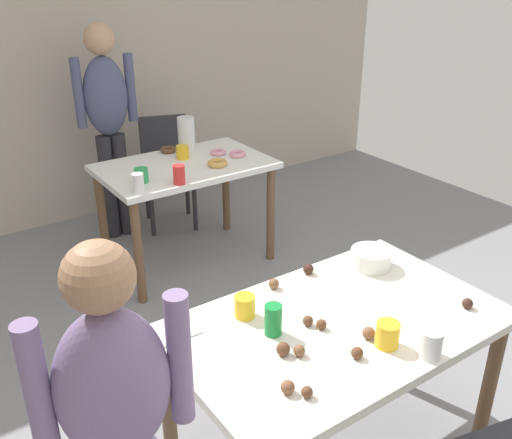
{
  "coord_description": "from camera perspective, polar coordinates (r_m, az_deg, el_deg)",
  "views": [
    {
      "loc": [
        -1.31,
        -1.33,
        2.03
      ],
      "look_at": [
        0.07,
        0.66,
        0.9
      ],
      "focal_mm": 39.8,
      "sensor_mm": 36.0,
      "label": 1
    }
  ],
  "objects": [
    {
      "name": "wall_back",
      "position": [
        4.77,
        -19.03,
        14.92
      ],
      "size": [
        6.4,
        0.1,
        2.6
      ],
      "primitive_type": "cube",
      "color": "#BCB2A3",
      "rests_on": "ground_plane"
    },
    {
      "name": "dining_table_near",
      "position": [
        2.3,
        8.05,
        -11.99
      ],
      "size": [
        1.29,
        0.79,
        0.75
      ],
      "color": "silver",
      "rests_on": "ground_plane"
    },
    {
      "name": "dining_table_far",
      "position": [
        3.92,
        -7.11,
        4.08
      ],
      "size": [
        1.14,
        0.72,
        0.75
      ],
      "color": "white",
      "rests_on": "ground_plane"
    },
    {
      "name": "chair_far_table",
      "position": [
        4.66,
        -8.96,
        5.49
      ],
      "size": [
        0.51,
        0.51,
        0.87
      ],
      "color": "#2D2D33",
      "rests_on": "ground_plane"
    },
    {
      "name": "person_girl_near",
      "position": [
        1.75,
        -13.73,
        -19.08
      ],
      "size": [
        0.45,
        0.27,
        1.4
      ],
      "color": "#383D4C",
      "rests_on": "ground_plane"
    },
    {
      "name": "person_adult_far",
      "position": [
        4.36,
        -14.7,
        10.23
      ],
      "size": [
        0.45,
        0.23,
        1.62
      ],
      "color": "#28282D",
      "rests_on": "ground_plane"
    },
    {
      "name": "mixing_bowl",
      "position": [
        2.61,
        11.46,
        -3.83
      ],
      "size": [
        0.18,
        0.18,
        0.08
      ],
      "primitive_type": "cylinder",
      "color": "white",
      "rests_on": "dining_table_near"
    },
    {
      "name": "soda_can",
      "position": [
        2.12,
        1.74,
        -10.04
      ],
      "size": [
        0.07,
        0.07,
        0.12
      ],
      "primitive_type": "cylinder",
      "color": "#198438",
      "rests_on": "dining_table_near"
    },
    {
      "name": "fork_near",
      "position": [
        2.14,
        -7.45,
        -11.83
      ],
      "size": [
        0.17,
        0.02,
        0.01
      ],
      "primitive_type": "cube",
      "color": "silver",
      "rests_on": "dining_table_near"
    },
    {
      "name": "cup_near_0",
      "position": [
        2.11,
        17.16,
        -11.84
      ],
      "size": [
        0.08,
        0.08,
        0.11
      ],
      "primitive_type": "cylinder",
      "color": "white",
      "rests_on": "dining_table_near"
    },
    {
      "name": "cup_near_1",
      "position": [
        2.12,
        13.07,
        -11.19
      ],
      "size": [
        0.09,
        0.09,
        0.09
      ],
      "primitive_type": "cylinder",
      "color": "yellow",
      "rests_on": "dining_table_near"
    },
    {
      "name": "cup_near_2",
      "position": [
        2.22,
        -1.14,
        -8.71
      ],
      "size": [
        0.08,
        0.08,
        0.09
      ],
      "primitive_type": "cylinder",
      "color": "yellow",
      "rests_on": "dining_table_near"
    },
    {
      "name": "cake_ball_0",
      "position": [
        2.18,
        6.59,
        -10.43
      ],
      "size": [
        0.04,
        0.04,
        0.04
      ],
      "primitive_type": "sphere",
      "color": "brown",
      "rests_on": "dining_table_near"
    },
    {
      "name": "cake_ball_1",
      "position": [
        2.43,
        20.49,
        -7.91
      ],
      "size": [
        0.04,
        0.04,
        0.04
      ],
      "primitive_type": "sphere",
      "color": "#3D2319",
      "rests_on": "dining_table_near"
    },
    {
      "name": "cake_ball_2",
      "position": [
        2.52,
        5.28,
        -4.97
      ],
      "size": [
        0.05,
        0.05,
        0.05
      ],
      "primitive_type": "sphere",
      "color": "#3D2319",
      "rests_on": "dining_table_near"
    },
    {
      "name": "cake_ball_3",
      "position": [
        1.89,
        5.14,
        -16.9
      ],
      "size": [
        0.04,
        0.04,
        0.04
      ],
      "primitive_type": "sphere",
      "color": "brown",
      "rests_on": "dining_table_near"
    },
    {
      "name": "cake_ball_4",
      "position": [
        2.04,
        2.74,
        -12.87
      ],
      "size": [
        0.05,
        0.05,
        0.05
      ],
      "primitive_type": "sphere",
      "color": "brown",
      "rests_on": "dining_table_near"
    },
    {
      "name": "cake_ball_5",
      "position": [
        2.05,
        4.37,
        -13.0
      ],
      "size": [
        0.04,
        0.04,
        0.04
      ],
      "primitive_type": "sphere",
      "color": "brown",
      "rests_on": "dining_table_near"
    },
    {
      "name": "cake_ball_6",
      "position": [
        2.06,
        10.12,
        -13.06
      ],
      "size": [
        0.04,
        0.04,
        0.04
      ],
      "primitive_type": "sphere",
      "color": "brown",
      "rests_on": "dining_table_near"
    },
    {
      "name": "cake_ball_7",
      "position": [
        2.16,
        11.17,
        -11.16
      ],
      "size": [
        0.05,
        0.05,
        0.05
      ],
      "primitive_type": "sphere",
      "color": "brown",
      "rests_on": "dining_table_near"
    },
    {
      "name": "cake_ball_8",
      "position": [
        1.9,
        3.21,
        -16.47
      ],
      "size": [
        0.05,
        0.05,
        0.05
      ],
      "primitive_type": "sphere",
      "color": "brown",
      "rests_on": "dining_table_near"
    },
    {
      "name": "cake_ball_9",
      "position": [
        2.41,
        1.79,
        -6.47
      ],
      "size": [
        0.05,
        0.05,
        0.05
      ],
      "primitive_type": "sphere",
      "color": "brown",
      "rests_on": "dining_table_near"
    },
    {
      "name": "cake_ball_10",
      "position": [
        2.19,
        5.24,
        -10.1
      ],
      "size": [
        0.04,
        0.04,
        0.04
      ],
      "primitive_type": "sphere",
      "color": "brown",
      "rests_on": "dining_table_near"
    },
    {
      "name": "pitcher_far",
      "position": [
        4.12,
        -7.02,
        8.51
      ],
      "size": [
        0.12,
        0.12,
        0.24
      ],
      "primitive_type": "cylinder",
      "color": "white",
      "rests_on": "dining_table_far"
    },
    {
      "name": "cup_far_0",
      "position": [
        3.59,
        -11.45,
        4.37
      ],
      "size": [
        0.09,
        0.09,
        0.09
      ],
      "primitive_type": "cylinder",
      "color": "green",
      "rests_on": "dining_table_far"
    },
    {
      "name": "cup_far_1",
      "position": [
        3.97,
        -7.4,
        6.74
      ],
      "size": [
        0.09,
        0.09,
        0.09
      ],
      "primitive_type": "cylinder",
      "color": "yellow",
      "rests_on": "dining_table_far"
    },
    {
      "name": "cup_far_2",
      "position": [
        3.52,
        -7.75,
        4.5
      ],
      "size": [
        0.07,
        0.07,
        0.12
      ],
      "primitive_type": "cylinder",
      "color": "red",
      "rests_on": "dining_table_far"
    },
    {
      "name": "cup_far_3",
      "position": [
        3.42,
        -11.77,
        3.6
      ],
      "size": [
        0.07,
        0.07,
        0.12
      ],
      "primitive_type": "cylinder",
      "color": "white",
      "rests_on": "dining_table_far"
    },
    {
      "name": "donut_far_0",
      "position": [
        4.13,
        -8.82,
        6.94
      ],
      "size": [
        0.12,
        0.12,
        0.03
      ],
      "primitive_type": "torus",
      "color": "brown",
      "rests_on": "dining_table_far"
    },
    {
      "name": "donut_far_1",
      "position": [
        4.0,
        -1.86,
        6.61
      ],
      "size": [
        0.12,
        0.12,
        0.03
      ],
      "primitive_type": "torus",
      "color": "pink",
      "rests_on": "dining_table_far"
    },
    {
      "name": "donut_far_2",
      "position": [
        4.04,
        -3.83,
        6.76
      ],
      "size": [
        0.11,
        0.11,
        0.03
      ],
      "primitive_type": "torus",
      "color": "pink",
      "rests_on": "dining_table_far"
    },
    {
      "name": "donut_far_3",
      "position": [
        3.81,
        -3.89,
        5.69
      ],
      "size": [
        0.14,
        0.14,
        0.04
      ],
      "primitive_type": "torus",
      "color": "gold",
      "rests_on": "dining_table_far"
    }
  ]
}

